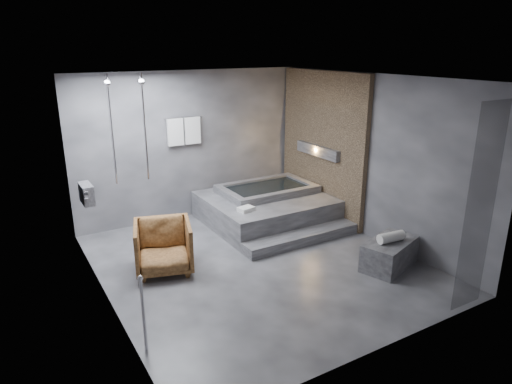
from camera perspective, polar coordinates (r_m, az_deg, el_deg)
room at (r=6.98m, az=1.96°, el=5.49°), size 5.00×5.04×2.82m
tub_deck at (r=8.72m, az=1.22°, el=-2.09°), size 2.20×2.00×0.50m
tub_step at (r=7.87m, az=5.77°, el=-5.71°), size 2.20×0.36×0.18m
concrete_bench at (r=7.27m, az=16.34°, el=-7.40°), size 1.06×0.79×0.43m
driftwood_chair at (r=6.94m, az=-11.49°, el=-6.72°), size 1.03×1.04×0.76m
rolled_towel at (r=7.11m, az=16.54°, el=-5.43°), size 0.44×0.19×0.15m
deck_towel at (r=7.87m, az=-1.25°, el=-2.13°), size 0.30×0.24×0.07m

